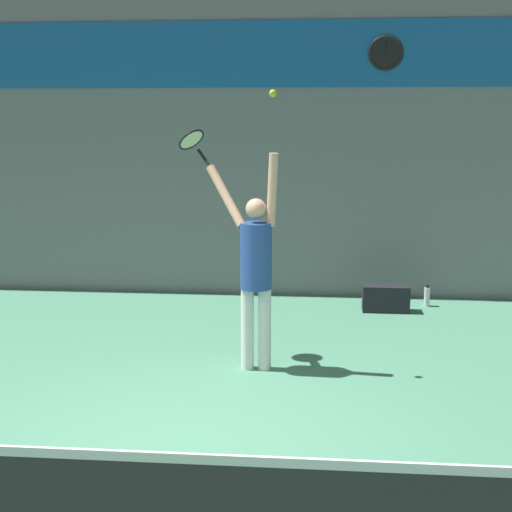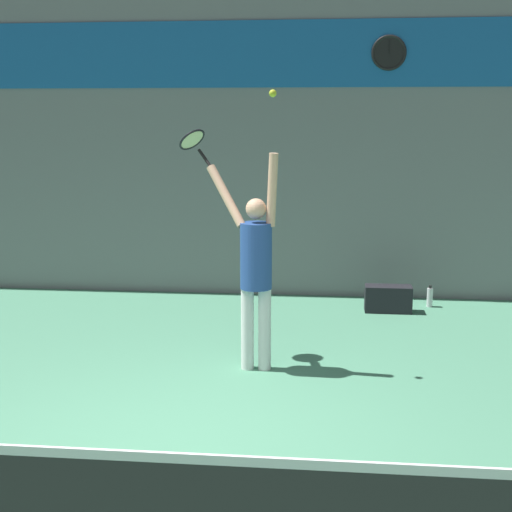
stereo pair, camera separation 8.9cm
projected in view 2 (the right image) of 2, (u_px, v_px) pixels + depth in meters
ground_plane at (173, 459)px, 5.36m from camera, size 18.00×18.00×0.00m
back_wall at (249, 119)px, 9.93m from camera, size 18.00×0.10×5.00m
sponsor_banner at (248, 54)px, 9.71m from camera, size 7.29×0.02×0.89m
scoreboard_clock at (389, 53)px, 9.50m from camera, size 0.47×0.04×0.47m
tennis_player at (255, 265)px, 7.08m from camera, size 0.79×0.50×2.19m
tennis_racket at (193, 141)px, 7.33m from camera, size 0.42×0.38×0.39m
tennis_ball at (273, 93)px, 6.71m from camera, size 0.07×0.07×0.07m
water_bottle at (430, 297)px, 9.64m from camera, size 0.08×0.08×0.30m
equipment_bag at (388, 299)px, 9.39m from camera, size 0.61×0.27×0.35m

